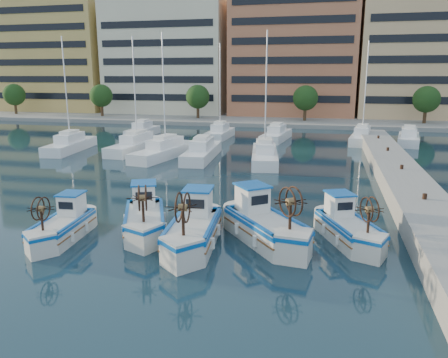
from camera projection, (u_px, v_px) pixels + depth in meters
ground at (157, 239)px, 21.04m from camera, size 300.00×300.00×0.00m
quay at (416, 200)px, 25.54m from camera, size 3.00×60.00×1.20m
waterfront at (340, 56)px, 77.96m from camera, size 180.00×40.00×25.60m
yacht_marina at (224, 143)px, 47.48m from camera, size 38.53×23.94×11.50m
fishing_boat_a at (63, 224)px, 20.99m from camera, size 2.03×4.19×2.57m
fishing_boat_b at (145, 216)px, 21.92m from camera, size 3.47×4.83×2.91m
fishing_boat_c at (194, 227)px, 20.18m from camera, size 2.48×5.04×3.08m
fishing_boat_d at (264, 223)px, 20.66m from camera, size 4.62×5.07×3.16m
fishing_boat_e at (348, 226)px, 20.63m from camera, size 3.28×4.47×2.69m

